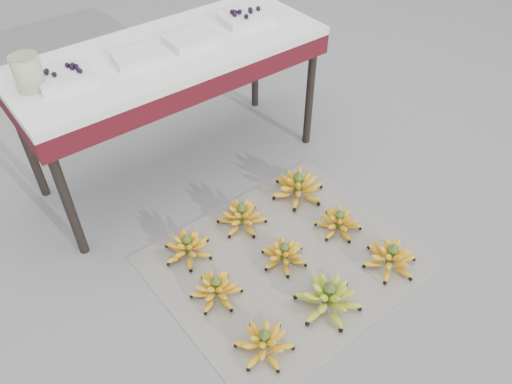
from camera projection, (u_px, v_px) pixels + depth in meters
ground at (287, 262)px, 2.53m from camera, size 60.00×60.00×0.00m
newspaper_mat at (287, 261)px, 2.53m from camera, size 1.27×1.08×0.01m
bunch_front_left at (264, 343)px, 2.13m from camera, size 0.32×0.32×0.16m
bunch_front_center at (328, 298)px, 2.29m from camera, size 0.35×0.35×0.19m
bunch_front_right at (390, 258)px, 2.47m from camera, size 0.29×0.29×0.16m
bunch_mid_left at (216, 289)px, 2.34m from camera, size 0.29×0.29×0.15m
bunch_mid_center at (284, 254)px, 2.50m from camera, size 0.28×0.28×0.14m
bunch_mid_right at (339, 222)px, 2.66m from camera, size 0.29×0.29×0.15m
bunch_back_left at (188, 248)px, 2.53m from camera, size 0.28×0.28×0.15m
bunch_back_center at (242, 217)px, 2.68m from camera, size 0.28×0.28×0.16m
bunch_back_right at (298, 187)px, 2.84m from camera, size 0.39×0.39×0.18m
vendor_table at (171, 63)px, 2.61m from camera, size 1.64×0.66×0.79m
tray_far_left at (65, 77)px, 2.29m from camera, size 0.27×0.21×0.06m
tray_left at (139, 56)px, 2.44m from camera, size 0.27×0.22×0.04m
tray_right at (192, 39)px, 2.58m from camera, size 0.26×0.19×0.04m
tray_far_right at (246, 17)px, 2.76m from camera, size 0.30×0.23×0.07m
glass_jar at (28, 73)px, 2.20m from camera, size 0.17×0.17×0.16m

